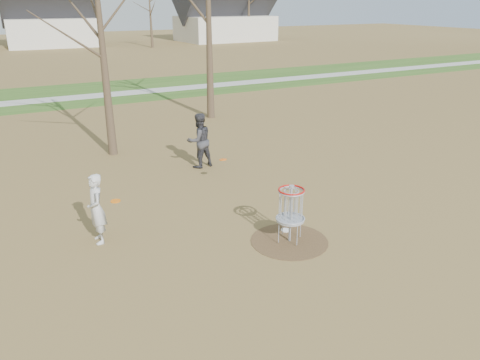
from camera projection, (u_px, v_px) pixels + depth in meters
name	position (u px, v px, depth m)	size (l,w,h in m)	color
ground	(289.00, 241.00, 10.84)	(160.00, 160.00, 0.00)	brown
green_band	(96.00, 93.00, 28.14)	(160.00, 8.00, 0.01)	#2D5119
footpath	(99.00, 95.00, 27.32)	(160.00, 1.50, 0.01)	#9E9E99
dirt_circle	(289.00, 241.00, 10.84)	(1.80, 1.80, 0.01)	#47331E
player_standing	(96.00, 209.00, 10.54)	(0.60, 0.39, 1.64)	silver
player_throwing	(199.00, 141.00, 15.36)	(0.88, 0.69, 1.82)	#343439
disc_grounded	(285.00, 230.00, 11.31)	(0.22, 0.22, 0.02)	white
discs_in_play	(179.00, 176.00, 12.17)	(3.88, 2.26, 0.24)	#FE620D
disc_golf_basket	(291.00, 205.00, 10.51)	(0.64, 0.64, 1.35)	#9EA3AD
houses_row	(72.00, 15.00, 54.78)	(56.51, 10.01, 7.26)	silver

